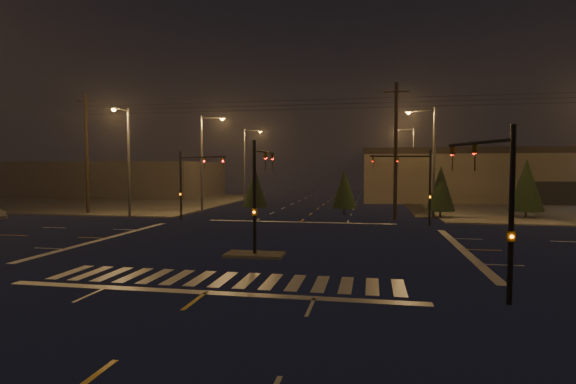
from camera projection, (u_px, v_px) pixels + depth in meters
name	position (u px, v px, depth m)	size (l,w,h in m)	color
ground	(272.00, 243.00, 27.23)	(140.00, 140.00, 0.00)	black
sidewalk_nw	(108.00, 201.00, 62.15)	(36.00, 36.00, 0.12)	#4C4A44
median_island	(255.00, 255.00, 23.30)	(3.00, 1.60, 0.15)	#4C4A44
crosswalk	(224.00, 279.00, 18.39)	(15.00, 2.60, 0.01)	beige
stop_bar_near	(206.00, 292.00, 16.43)	(16.00, 0.50, 0.01)	beige
stop_bar_far	(300.00, 222.00, 38.03)	(16.00, 0.50, 0.01)	beige
retail_building	(573.00, 173.00, 65.79)	(60.20, 28.30, 7.20)	brown
commercial_block	(122.00, 179.00, 74.70)	(30.00, 18.00, 5.60)	#45403D
signal_mast_median	(259.00, 183.00, 24.02)	(0.25, 4.59, 6.00)	black
signal_mast_ne	(417.00, 178.00, 35.25)	(4.84, 1.86, 6.00)	black
signal_mast_nw	(190.00, 177.00, 38.71)	(4.84, 1.86, 6.00)	black
signal_mast_se	(497.00, 193.00, 15.59)	(1.55, 3.87, 6.00)	black
streetlight_1	(204.00, 156.00, 46.64)	(2.77, 0.32, 10.00)	#38383A
streetlight_2	(246.00, 159.00, 62.35)	(2.77, 0.32, 10.00)	#38383A
streetlight_3	(431.00, 155.00, 40.59)	(2.77, 0.32, 10.00)	#38383A
streetlight_4	(411.00, 159.00, 60.23)	(2.77, 0.32, 10.00)	#38383A
streetlight_5	(127.00, 155.00, 40.82)	(0.32, 2.77, 10.00)	#38383A
utility_pole_0	(87.00, 153.00, 44.67)	(2.20, 0.32, 12.00)	black
utility_pole_1	(396.00, 150.00, 39.19)	(2.20, 0.32, 12.00)	black
conifer_0	(441.00, 188.00, 40.86)	(2.60, 2.60, 4.77)	black
conifer_1	(526.00, 185.00, 40.62)	(3.03, 3.03, 5.44)	black
conifer_3	(255.00, 188.00, 44.94)	(2.47, 2.47, 4.56)	black
conifer_4	(344.00, 189.00, 43.49)	(2.43, 2.43, 4.49)	black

